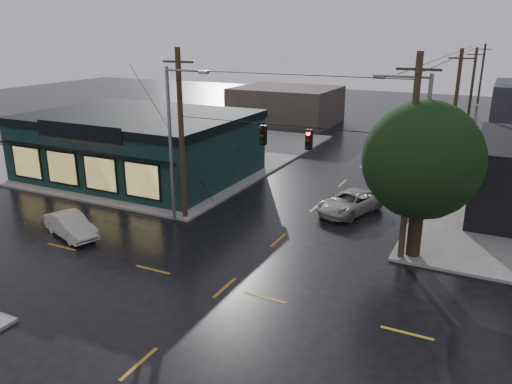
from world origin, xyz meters
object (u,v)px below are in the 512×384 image
at_px(corner_tree, 422,160).
at_px(utility_pole_ne, 400,259).
at_px(utility_pole_nw, 185,218).
at_px(sedan_cream, 71,225).
at_px(suv_silver, 350,202).

distance_m(corner_tree, utility_pole_ne, 5.13).
relative_size(utility_pole_nw, sedan_cream, 2.54).
relative_size(utility_pole_nw, suv_silver, 2.05).
xyz_separation_m(utility_pole_ne, sedan_cream, (-17.11, -5.18, 0.66)).
distance_m(utility_pole_ne, suv_silver, 6.92).
bearing_deg(sedan_cream, utility_pole_ne, -54.02).
xyz_separation_m(corner_tree, utility_pole_ne, (-0.50, -0.52, -5.08)).
xyz_separation_m(utility_pole_nw, suv_silver, (8.78, 5.44, 0.69)).
bearing_deg(corner_tree, sedan_cream, -162.06).
distance_m(utility_pole_nw, sedan_cream, 6.65).
xyz_separation_m(utility_pole_nw, sedan_cream, (-4.11, -5.18, 0.66)).
height_order(utility_pole_nw, utility_pole_ne, same).
xyz_separation_m(corner_tree, sedan_cream, (-17.61, -5.70, -4.42)).
bearing_deg(utility_pole_ne, sedan_cream, -163.16).
bearing_deg(utility_pole_ne, corner_tree, 46.14).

